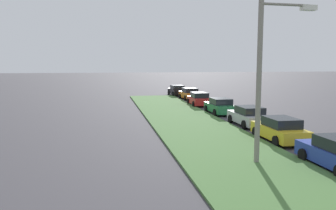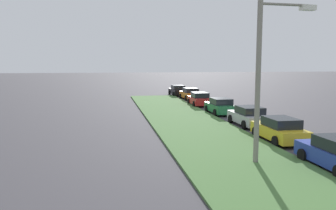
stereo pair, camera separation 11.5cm
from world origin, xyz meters
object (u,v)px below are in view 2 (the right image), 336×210
at_px(parked_car_orange, 190,94).
at_px(parked_car_yellow, 279,130).
at_px(parked_car_silver, 249,116).
at_px(parked_car_black, 178,90).
at_px(streetlight, 265,70).
at_px(parked_car_green, 220,106).
at_px(parked_car_red, 200,99).

bearing_deg(parked_car_orange, parked_car_yellow, 177.36).
distance_m(parked_car_silver, parked_car_orange, 18.91).
relative_size(parked_car_yellow, parked_car_orange, 0.99).
distance_m(parked_car_black, streetlight, 34.16).
relative_size(parked_car_green, parked_car_black, 0.99).
height_order(parked_car_green, parked_car_red, same).
height_order(parked_car_orange, streetlight, streetlight).
relative_size(parked_car_orange, parked_car_black, 1.00).
bearing_deg(parked_car_black, parked_car_red, 178.05).
bearing_deg(parked_car_black, parked_car_orange, -176.47).
xyz_separation_m(parked_car_yellow, parked_car_orange, (24.18, -0.31, 0.00)).
bearing_deg(parked_car_silver, parked_car_yellow, 176.48).
bearing_deg(streetlight, parked_car_green, -11.33).
relative_size(parked_car_yellow, parked_car_black, 0.99).
height_order(parked_car_silver, parked_car_black, same).
bearing_deg(parked_car_red, parked_car_silver, -176.38).
bearing_deg(parked_car_green, parked_car_black, 0.88).
bearing_deg(parked_car_green, streetlight, 168.68).
relative_size(parked_car_green, streetlight, 0.57).
xyz_separation_m(parked_car_silver, parked_car_red, (12.41, 0.48, 0.00)).
relative_size(parked_car_green, parked_car_orange, 0.99).
height_order(parked_car_silver, parked_car_orange, same).
distance_m(parked_car_green, parked_car_black, 18.27).
xyz_separation_m(parked_car_orange, streetlight, (-28.40, 3.37, 3.67)).
bearing_deg(parked_car_silver, parked_car_orange, -0.76).
height_order(parked_car_silver, streetlight, streetlight).
distance_m(parked_car_silver, parked_car_black, 24.36).
relative_size(parked_car_yellow, parked_car_silver, 1.00).
xyz_separation_m(parked_car_black, streetlight, (-33.84, 2.84, 3.67)).
height_order(parked_car_yellow, parked_car_silver, same).
distance_m(parked_car_red, parked_car_orange, 6.52).
height_order(parked_car_red, streetlight, streetlight).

